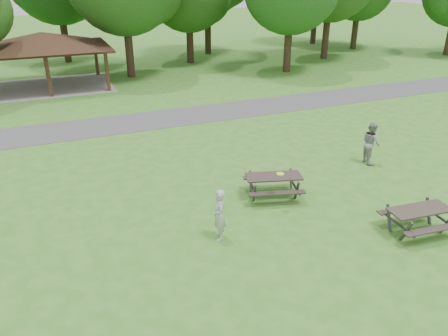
% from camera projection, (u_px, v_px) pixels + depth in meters
% --- Properties ---
extents(ground, '(160.00, 160.00, 0.00)m').
position_uv_depth(ground, '(246.00, 272.00, 12.11)').
color(ground, '#377421').
rests_on(ground, ground).
extents(asphalt_path, '(120.00, 3.20, 0.02)m').
position_uv_depth(asphalt_path, '(137.00, 122.00, 23.85)').
color(asphalt_path, '#474749').
rests_on(asphalt_path, ground).
extents(pavilion, '(8.60, 7.01, 3.76)m').
position_uv_depth(pavilion, '(43.00, 43.00, 29.56)').
color(pavilion, '#3D2816').
rests_on(pavilion, ground).
extents(picnic_table_middle, '(2.38, 2.11, 0.87)m').
position_uv_depth(picnic_table_middle, '(273.00, 181.00, 15.84)').
color(picnic_table_middle, '#2E2521').
rests_on(picnic_table_middle, ground).
extents(picnic_table_far, '(2.12, 1.77, 0.86)m').
position_uv_depth(picnic_table_far, '(419.00, 214.00, 13.69)').
color(picnic_table_far, '#302923').
rests_on(picnic_table_far, ground).
extents(frisbee_in_flight, '(0.32, 0.32, 0.02)m').
position_uv_depth(frisbee_in_flight, '(280.00, 174.00, 14.78)').
color(frisbee_in_flight, yellow).
rests_on(frisbee_in_flight, ground).
extents(frisbee_thrower, '(0.48, 0.66, 1.66)m').
position_uv_depth(frisbee_thrower, '(219.00, 215.00, 13.28)').
color(frisbee_thrower, '#AEAEB1').
rests_on(frisbee_thrower, ground).
extents(frisbee_catcher, '(0.87, 1.01, 1.81)m').
position_uv_depth(frisbee_catcher, '(371.00, 143.00, 18.55)').
color(frisbee_catcher, gray).
rests_on(frisbee_catcher, ground).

